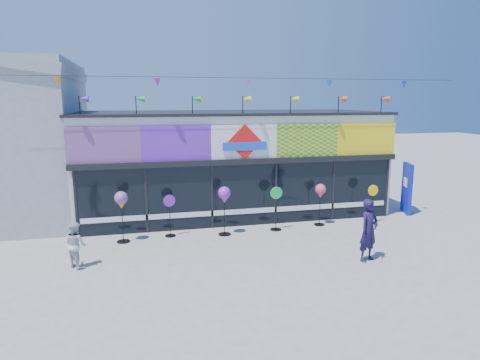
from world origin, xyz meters
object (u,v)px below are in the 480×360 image
object	(u,v)px
spinner_0	(121,202)
spinner_2	(224,196)
blue_sign	(407,188)
spinner_3	(276,207)
adult_man	(369,230)
spinner_4	(320,192)
spinner_5	(372,203)
spinner_1	(170,215)
child	(76,245)

from	to	relation	value
spinner_0	spinner_2	world-z (taller)	spinner_0
blue_sign	spinner_0	distance (m)	11.26
spinner_3	adult_man	size ratio (longest dim) A/B	0.87
spinner_3	spinner_4	distance (m)	1.83
spinner_4	spinner_5	size ratio (longest dim) A/B	1.06
blue_sign	spinner_4	distance (m)	4.25
spinner_1	spinner_2	size ratio (longest dim) A/B	0.85
spinner_0	child	distance (m)	2.34
spinner_1	adult_man	distance (m)	6.46
spinner_1	spinner_4	bearing A→B (deg)	0.59
spinner_2	spinner_3	bearing A→B (deg)	3.70
spinner_4	spinner_5	xyz separation A→B (m)	(2.00, -0.24, -0.47)
spinner_1	spinner_3	xyz separation A→B (m)	(3.72, -0.15, 0.07)
spinner_1	spinner_5	size ratio (longest dim) A/B	0.98
blue_sign	child	bearing A→B (deg)	-147.33
spinner_0	spinner_5	size ratio (longest dim) A/B	1.15
spinner_0	spinner_4	size ratio (longest dim) A/B	1.09
blue_sign	spinner_3	bearing A→B (deg)	-151.13
spinner_0	spinner_3	distance (m)	5.29
blue_sign	child	distance (m)	12.75
spinner_0	spinner_5	bearing A→B (deg)	0.40
spinner_1	spinner_4	distance (m)	5.51
spinner_0	child	xyz separation A→B (m)	(-1.19, -1.88, -0.71)
spinner_0	adult_man	size ratio (longest dim) A/B	0.94
adult_man	child	size ratio (longest dim) A/B	1.40
spinner_3	adult_man	bearing A→B (deg)	-63.92
spinner_2	adult_man	world-z (taller)	adult_man
spinner_3	spinner_4	size ratio (longest dim) A/B	1.01
spinner_3	child	world-z (taller)	spinner_3
spinner_4	adult_man	distance (m)	3.63
blue_sign	adult_man	size ratio (longest dim) A/B	1.13
blue_sign	spinner_4	xyz separation A→B (m)	(-4.17, -0.82, 0.21)
spinner_3	spinner_4	bearing A→B (deg)	6.73
child	spinner_5	bearing A→B (deg)	-120.38
spinner_2	child	bearing A→B (deg)	-157.85
blue_sign	adult_man	world-z (taller)	blue_sign
blue_sign	spinner_5	world-z (taller)	blue_sign
spinner_3	spinner_2	bearing A→B (deg)	-176.30
spinner_2	child	world-z (taller)	spinner_2
child	spinner_2	bearing A→B (deg)	-109.01
spinner_3	adult_man	distance (m)	3.80
blue_sign	spinner_1	distance (m)	9.70
blue_sign	spinner_5	size ratio (longest dim) A/B	1.39
blue_sign	spinner_3	world-z (taller)	blue_sign
spinner_3	adult_man	xyz separation A→B (m)	(1.67, -3.41, 0.07)
blue_sign	spinner_1	size ratio (longest dim) A/B	1.42
spinner_0	child	size ratio (longest dim) A/B	1.31
spinner_5	spinner_4	bearing A→B (deg)	173.10
spinner_5	child	world-z (taller)	spinner_5
spinner_4	spinner_3	bearing A→B (deg)	-173.27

